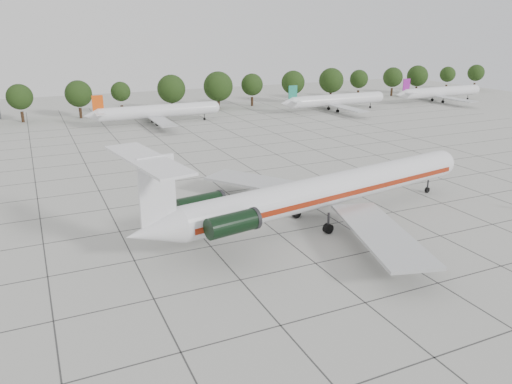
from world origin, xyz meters
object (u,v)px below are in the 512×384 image
main_airliner (317,192)px  bg_airliner_c (158,111)px  bg_airliner_e (440,92)px  bg_airliner_d (336,100)px

main_airliner → bg_airliner_c: (-1.42, 68.60, -0.98)m
main_airliner → bg_airliner_c: main_airliner is taller
main_airliner → bg_airliner_e: size_ratio=1.65×
bg_airliner_c → bg_airliner_d: bearing=-2.2°
main_airliner → bg_airliner_e: main_airliner is taller
bg_airliner_e → bg_airliner_c: bearing=179.3°
bg_airliner_e → bg_airliner_d: bearing=-178.7°
bg_airliner_c → main_airliner: bearing=-88.8°
bg_airliner_d → bg_airliner_e: size_ratio=1.00×
main_airliner → bg_airliner_c: size_ratio=1.65×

